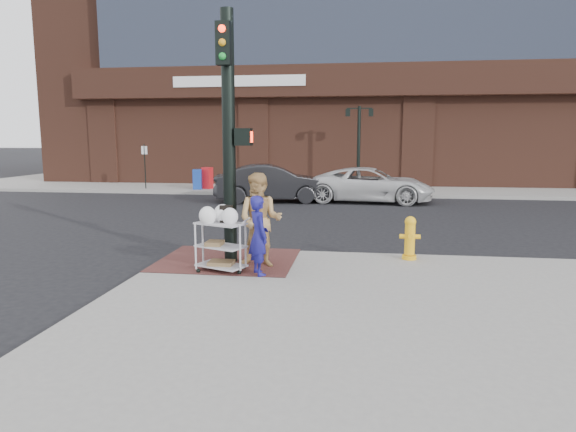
# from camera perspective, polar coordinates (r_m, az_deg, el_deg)

# --- Properties ---
(ground) EXTENTS (220.00, 220.00, 0.00)m
(ground) POSITION_cam_1_polar(r_m,az_deg,el_deg) (9.90, -4.66, -7.09)
(ground) COLOR black
(ground) RESTS_ON ground
(sidewalk_far) EXTENTS (65.00, 36.00, 0.15)m
(sidewalk_far) POSITION_cam_1_polar(r_m,az_deg,el_deg) (42.65, 22.21, 4.61)
(sidewalk_far) COLOR gray
(sidewalk_far) RESTS_ON ground
(brick_curb_ramp) EXTENTS (2.80, 2.40, 0.01)m
(brick_curb_ramp) POSITION_cam_1_polar(r_m,az_deg,el_deg) (10.84, -6.73, -4.86)
(brick_curb_ramp) COLOR #532A27
(brick_curb_ramp) RESTS_ON sidewalk_near
(lamp_post) EXTENTS (1.32, 0.22, 4.00)m
(lamp_post) POSITION_cam_1_polar(r_m,az_deg,el_deg) (25.28, 7.88, 8.52)
(lamp_post) COLOR black
(lamp_post) RESTS_ON sidewalk_far
(parking_sign) EXTENTS (0.05, 0.05, 2.20)m
(parking_sign) POSITION_cam_1_polar(r_m,az_deg,el_deg) (26.54, -15.61, 5.33)
(parking_sign) COLOR black
(parking_sign) RESTS_ON sidewalk_far
(traffic_signal_pole) EXTENTS (0.61, 0.51, 5.00)m
(traffic_signal_pole) POSITION_cam_1_polar(r_m,az_deg,el_deg) (10.38, -6.51, 9.44)
(traffic_signal_pole) COLOR black
(traffic_signal_pole) RESTS_ON sidewalk_near
(woman_blue) EXTENTS (0.58, 0.65, 1.49)m
(woman_blue) POSITION_cam_1_polar(r_m,az_deg,el_deg) (9.51, -3.28, -2.17)
(woman_blue) COLOR navy
(woman_blue) RESTS_ON sidewalk_near
(pedestrian_tan) EXTENTS (0.95, 0.76, 1.86)m
(pedestrian_tan) POSITION_cam_1_polar(r_m,az_deg,el_deg) (10.10, -3.11, -0.46)
(pedestrian_tan) COLOR tan
(pedestrian_tan) RESTS_ON sidewalk_near
(sedan_dark) EXTENTS (4.99, 2.56, 1.57)m
(sedan_dark) POSITION_cam_1_polar(r_m,az_deg,el_deg) (21.44, -1.80, 3.65)
(sedan_dark) COLOR black
(sedan_dark) RESTS_ON ground
(minivan_white) EXTENTS (5.40, 2.86, 1.45)m
(minivan_white) POSITION_cam_1_polar(r_m,az_deg,el_deg) (21.68, 9.15, 3.44)
(minivan_white) COLOR silver
(minivan_white) RESTS_ON ground
(utility_cart) EXTENTS (1.04, 0.82, 1.28)m
(utility_cart) POSITION_cam_1_polar(r_m,az_deg,el_deg) (9.86, -7.47, -2.83)
(utility_cart) COLOR #B6B5BB
(utility_cart) RESTS_ON sidewalk_near
(fire_hydrant) EXTENTS (0.43, 0.30, 0.91)m
(fire_hydrant) POSITION_cam_1_polar(r_m,az_deg,el_deg) (11.06, 13.39, -2.32)
(fire_hydrant) COLOR yellow
(fire_hydrant) RESTS_ON sidewalk_near
(newsbox_red) EXTENTS (0.53, 0.50, 1.06)m
(newsbox_red) POSITION_cam_1_polar(r_m,az_deg,el_deg) (25.84, -8.96, 4.19)
(newsbox_red) COLOR red
(newsbox_red) RESTS_ON sidewalk_far
(newsbox_blue) EXTENTS (0.47, 0.44, 0.98)m
(newsbox_blue) POSITION_cam_1_polar(r_m,az_deg,el_deg) (25.60, -10.04, 4.03)
(newsbox_blue) COLOR #183D9F
(newsbox_blue) RESTS_ON sidewalk_far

